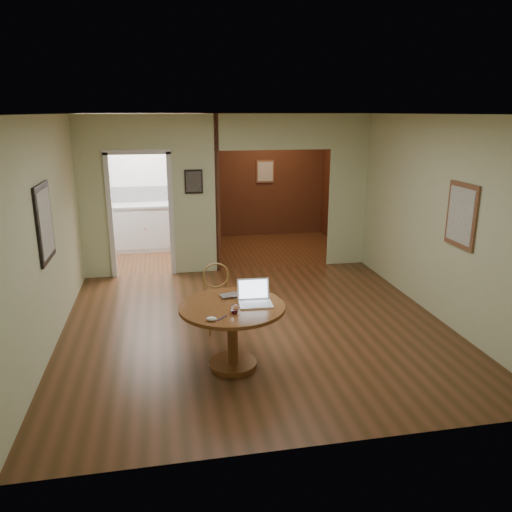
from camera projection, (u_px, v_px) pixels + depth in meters
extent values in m
plane|color=#402812|center=(256.00, 326.00, 6.58)|extent=(5.00, 5.00, 0.00)
plane|color=white|center=(256.00, 114.00, 5.83)|extent=(5.00, 5.00, 0.00)
plane|color=beige|center=(317.00, 297.00, 3.85)|extent=(5.00, 0.00, 5.00)
plane|color=beige|center=(44.00, 236.00, 5.76)|extent=(0.00, 5.00, 5.00)
plane|color=beige|center=(440.00, 219.00, 6.66)|extent=(0.00, 5.00, 5.00)
cube|color=beige|center=(93.00, 199.00, 8.16)|extent=(0.50, 2.70, 0.04)
cube|color=beige|center=(194.00, 196.00, 8.46)|extent=(0.80, 2.70, 0.04)
cube|color=beige|center=(348.00, 191.00, 8.95)|extent=(0.70, 2.70, 0.04)
plane|color=silver|center=(151.00, 182.00, 10.21)|extent=(2.70, 0.00, 2.70)
plane|color=#371910|center=(265.00, 176.00, 11.13)|extent=(2.70, 0.00, 2.70)
cube|color=#371910|center=(210.00, 185.00, 9.71)|extent=(0.08, 2.50, 2.70)
cube|color=black|center=(44.00, 223.00, 5.72)|extent=(0.03, 0.70, 0.90)
cube|color=brown|center=(462.00, 215.00, 6.14)|extent=(0.03, 0.60, 0.80)
cube|color=black|center=(194.00, 182.00, 8.37)|extent=(0.30, 0.03, 0.40)
cube|color=beige|center=(265.00, 171.00, 11.08)|extent=(0.40, 0.03, 0.50)
cube|color=white|center=(151.00, 194.00, 10.27)|extent=(2.00, 0.02, 0.32)
cylinder|color=brown|center=(233.00, 363.00, 5.57)|extent=(0.54, 0.54, 0.05)
cylinder|color=brown|center=(232.00, 336.00, 5.47)|extent=(0.12, 0.12, 0.62)
cylinder|color=brown|center=(232.00, 307.00, 5.38)|extent=(1.15, 1.15, 0.04)
cylinder|color=olive|center=(218.00, 302.00, 6.36)|extent=(0.38, 0.38, 0.03)
cylinder|color=olive|center=(210.00, 321.00, 6.26)|extent=(0.02, 0.02, 0.40)
cylinder|color=olive|center=(230.00, 319.00, 6.32)|extent=(0.02, 0.02, 0.40)
cylinder|color=olive|center=(207.00, 313.00, 6.51)|extent=(0.02, 0.02, 0.40)
cylinder|color=olive|center=(227.00, 311.00, 6.57)|extent=(0.02, 0.02, 0.40)
cylinder|color=olive|center=(205.00, 287.00, 6.40)|extent=(0.02, 0.02, 0.32)
cylinder|color=olive|center=(228.00, 285.00, 6.47)|extent=(0.02, 0.02, 0.32)
torus|color=olive|center=(216.00, 275.00, 6.40)|extent=(0.34, 0.04, 0.34)
cube|color=white|center=(256.00, 304.00, 5.38)|extent=(0.37, 0.27, 0.02)
cube|color=silver|center=(256.00, 305.00, 5.34)|extent=(0.31, 0.15, 0.00)
cube|color=white|center=(253.00, 289.00, 5.48)|extent=(0.36, 0.08, 0.23)
cube|color=#8C9CB2|center=(253.00, 289.00, 5.47)|extent=(0.31, 0.06, 0.19)
imported|color=#B0B0B5|center=(237.00, 296.00, 5.60)|extent=(0.40, 0.30, 0.03)
ellipsoid|color=white|center=(212.00, 319.00, 4.96)|extent=(0.12, 0.08, 0.05)
cylinder|color=navy|center=(222.00, 318.00, 5.03)|extent=(0.11, 0.12, 0.01)
cube|color=silver|center=(153.00, 228.00, 10.18)|extent=(2.00, 0.55, 0.90)
cube|color=silver|center=(152.00, 205.00, 10.05)|extent=(2.06, 0.60, 0.04)
sphere|color=#B20C0C|center=(145.00, 229.00, 9.86)|extent=(0.03, 0.03, 0.03)
sphere|color=#B20C0C|center=(196.00, 227.00, 10.04)|extent=(0.03, 0.03, 0.03)
ellipsoid|color=beige|center=(176.00, 195.00, 10.09)|extent=(0.38, 0.36, 0.31)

